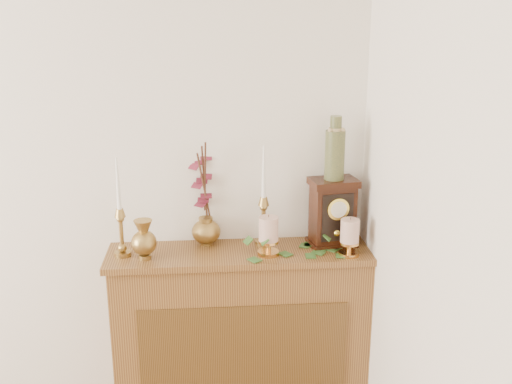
{
  "coord_description": "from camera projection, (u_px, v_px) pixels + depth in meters",
  "views": [
    {
      "loc": [
        1.25,
        -0.48,
        2.0
      ],
      "look_at": [
        1.47,
        2.05,
        1.23
      ],
      "focal_mm": 42.0,
      "sensor_mm": 36.0,
      "label": 1
    }
  ],
  "objects": [
    {
      "name": "ivy_garland",
      "position": [
        285.0,
        249.0,
        2.76
      ],
      "size": [
        0.49,
        0.21,
        0.09
      ],
      "rotation": [
        0.0,
        0.0,
        -0.11
      ],
      "color": "#346024",
      "rests_on": "console_shelf"
    },
    {
      "name": "mantel_clock",
      "position": [
        333.0,
        213.0,
        2.81
      ],
      "size": [
        0.24,
        0.18,
        0.32
      ],
      "rotation": [
        0.0,
        0.0,
        0.15
      ],
      "color": "black",
      "rests_on": "console_shelf"
    },
    {
      "name": "ginger_jar",
      "position": [
        203.0,
        197.0,
        2.82
      ],
      "size": [
        0.2,
        0.22,
        0.51
      ],
      "rotation": [
        0.0,
        0.0,
        -0.33
      ],
      "color": "olive",
      "rests_on": "console_shelf"
    },
    {
      "name": "pillar_candle_left",
      "position": [
        269.0,
        234.0,
        2.71
      ],
      "size": [
        0.1,
        0.1,
        0.19
      ],
      "rotation": [
        0.0,
        0.0,
        -0.2
      ],
      "color": "gold",
      "rests_on": "console_shelf"
    },
    {
      "name": "bud_vase",
      "position": [
        144.0,
        240.0,
        2.66
      ],
      "size": [
        0.11,
        0.11,
        0.18
      ],
      "rotation": [
        0.0,
        0.0,
        -0.25
      ],
      "color": "olive",
      "rests_on": "console_shelf"
    },
    {
      "name": "console_shelf",
      "position": [
        242.0,
        344.0,
        2.92
      ],
      "size": [
        1.24,
        0.34,
        0.93
      ],
      "color": "olive",
      "rests_on": "ground"
    },
    {
      "name": "candlestick_left",
      "position": [
        121.0,
        225.0,
        2.68
      ],
      "size": [
        0.08,
        0.08,
        0.46
      ],
      "rotation": [
        0.0,
        0.0,
        -0.39
      ],
      "color": "olive",
      "rests_on": "console_shelf"
    },
    {
      "name": "pillar_candle_right",
      "position": [
        350.0,
        235.0,
        2.7
      ],
      "size": [
        0.1,
        0.1,
        0.18
      ],
      "rotation": [
        0.0,
        0.0,
        0.05
      ],
      "color": "gold",
      "rests_on": "console_shelf"
    },
    {
      "name": "ceramic_vase",
      "position": [
        335.0,
        151.0,
        2.73
      ],
      "size": [
        0.09,
        0.09,
        0.29
      ],
      "rotation": [
        0.0,
        0.0,
        0.15
      ],
      "color": "#1C382A",
      "rests_on": "mantel_clock"
    },
    {
      "name": "candlestick_center",
      "position": [
        264.0,
        213.0,
        2.81
      ],
      "size": [
        0.08,
        0.08,
        0.48
      ],
      "rotation": [
        0.0,
        0.0,
        -0.21
      ],
      "color": "olive",
      "rests_on": "console_shelf"
    }
  ]
}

